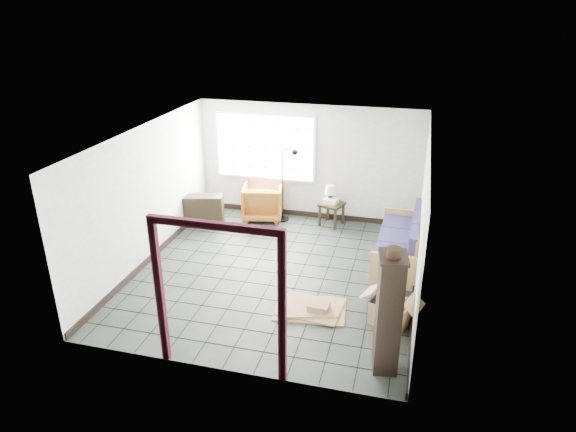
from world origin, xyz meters
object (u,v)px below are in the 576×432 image
(futon_sofa, at_px, (403,245))
(side_table, at_px, (332,207))
(tall_shelf, at_px, (389,313))
(armchair, at_px, (263,200))

(futon_sofa, bearing_deg, side_table, 142.13)
(futon_sofa, height_order, tall_shelf, tall_shelf)
(armchair, relative_size, side_table, 1.49)
(armchair, height_order, side_table, armchair)
(futon_sofa, distance_m, side_table, 2.09)
(futon_sofa, bearing_deg, armchair, 159.23)
(armchair, relative_size, tall_shelf, 0.52)
(tall_shelf, bearing_deg, armchair, 116.18)
(futon_sofa, bearing_deg, tall_shelf, -89.28)
(futon_sofa, xyz_separation_m, tall_shelf, (-0.07, -3.19, 0.53))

